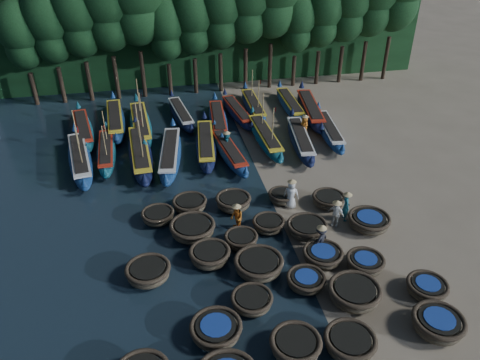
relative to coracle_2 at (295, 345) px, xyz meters
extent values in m
plane|color=#7B6F5A|center=(1.88, 9.03, -0.48)|extent=(120.00, 120.00, 0.00)
cube|color=black|center=(1.88, 32.53, 4.52)|extent=(40.00, 3.00, 10.00)
ellipsoid|color=#4C4330|center=(0.00, 0.00, -0.11)|extent=(2.17, 2.17, 0.75)
torus|color=#392D22|center=(0.00, 0.00, 0.25)|extent=(2.10, 2.10, 0.23)
cylinder|color=black|center=(0.00, 0.00, 0.29)|extent=(1.57, 1.57, 0.07)
ellipsoid|color=#4C4330|center=(2.17, -0.29, -0.13)|extent=(2.28, 2.28, 0.71)
torus|color=#392D22|center=(2.17, -0.29, 0.21)|extent=(2.13, 2.13, 0.22)
cylinder|color=black|center=(2.17, -0.29, 0.25)|extent=(1.61, 1.61, 0.06)
ellipsoid|color=#4C4330|center=(6.12, -0.14, -0.12)|extent=(2.68, 2.68, 0.72)
torus|color=#392D22|center=(6.12, -0.14, 0.21)|extent=(2.22, 2.22, 0.22)
cylinder|color=black|center=(6.12, -0.14, 0.26)|extent=(1.68, 1.68, 0.07)
cylinder|color=navy|center=(6.12, -0.14, 0.30)|extent=(1.29, 1.29, 0.04)
ellipsoid|color=#4C4330|center=(-2.94, 1.46, -0.16)|extent=(2.57, 2.57, 0.65)
torus|color=#392D22|center=(-2.94, 1.46, 0.14)|extent=(2.19, 2.19, 0.20)
cylinder|color=black|center=(-2.94, 1.46, 0.18)|extent=(1.68, 1.68, 0.06)
cylinder|color=navy|center=(-2.94, 1.46, 0.22)|extent=(1.29, 1.29, 0.04)
ellipsoid|color=#4C4330|center=(-1.13, 2.75, -0.19)|extent=(2.29, 2.29, 0.59)
torus|color=#392D22|center=(-1.13, 2.75, 0.09)|extent=(1.89, 1.89, 0.18)
cylinder|color=black|center=(-1.13, 2.75, 0.12)|extent=(1.44, 1.44, 0.05)
ellipsoid|color=#4C4330|center=(1.61, 3.47, -0.19)|extent=(1.98, 1.98, 0.58)
torus|color=#392D22|center=(1.61, 3.47, 0.08)|extent=(1.84, 1.84, 0.18)
cylinder|color=black|center=(1.61, 3.47, 0.11)|extent=(1.39, 1.39, 0.05)
cylinder|color=navy|center=(1.61, 3.47, 0.15)|extent=(1.07, 1.07, 0.04)
ellipsoid|color=#4C4330|center=(3.43, 2.19, -0.11)|extent=(2.24, 2.24, 0.75)
torus|color=#392D22|center=(3.43, 2.19, 0.24)|extent=(2.39, 2.39, 0.23)
cylinder|color=black|center=(3.43, 2.19, 0.29)|extent=(1.82, 1.82, 0.07)
ellipsoid|color=#4C4330|center=(6.82, 1.89, -0.17)|extent=(1.79, 1.79, 0.63)
torus|color=#392D22|center=(6.82, 1.89, 0.13)|extent=(1.90, 1.90, 0.19)
cylinder|color=black|center=(6.82, 1.89, 0.17)|extent=(1.43, 1.43, 0.06)
cylinder|color=navy|center=(6.82, 1.89, 0.21)|extent=(1.10, 1.10, 0.04)
ellipsoid|color=#4C4330|center=(-5.53, 5.42, -0.12)|extent=(2.52, 2.52, 0.72)
torus|color=#392D22|center=(-5.53, 5.42, 0.21)|extent=(2.17, 2.17, 0.22)
cylinder|color=black|center=(-5.53, 5.42, 0.26)|extent=(1.64, 1.64, 0.07)
ellipsoid|color=#4C4330|center=(-2.51, 6.01, -0.12)|extent=(2.15, 2.15, 0.73)
torus|color=#392D22|center=(-2.51, 6.01, 0.22)|extent=(2.07, 2.07, 0.22)
cylinder|color=black|center=(-2.51, 6.01, 0.27)|extent=(1.55, 1.55, 0.07)
ellipsoid|color=#4C4330|center=(-0.32, 4.85, -0.11)|extent=(2.74, 2.74, 0.74)
torus|color=#392D22|center=(-0.32, 4.85, 0.23)|extent=(2.41, 2.41, 0.22)
cylinder|color=black|center=(-0.32, 4.85, 0.28)|extent=(1.84, 1.84, 0.07)
ellipsoid|color=#4C4330|center=(2.97, 4.97, -0.18)|extent=(2.08, 2.08, 0.61)
torus|color=#392D22|center=(2.97, 4.97, 0.11)|extent=(2.03, 2.03, 0.19)
cylinder|color=black|center=(2.97, 4.97, 0.15)|extent=(1.55, 1.55, 0.06)
cylinder|color=navy|center=(2.97, 4.97, 0.18)|extent=(1.19, 1.19, 0.04)
ellipsoid|color=#4C4330|center=(4.77, 4.00, -0.16)|extent=(1.94, 1.94, 0.65)
torus|color=#392D22|center=(4.77, 4.00, 0.15)|extent=(1.89, 1.89, 0.20)
cylinder|color=black|center=(4.77, 4.00, 0.19)|extent=(1.42, 1.42, 0.06)
cylinder|color=navy|center=(4.77, 4.00, 0.23)|extent=(1.09, 1.09, 0.04)
ellipsoid|color=#4C4330|center=(-3.10, 8.29, -0.11)|extent=(2.95, 2.95, 0.74)
torus|color=#392D22|center=(-3.10, 8.29, 0.24)|extent=(2.45, 2.45, 0.22)
cylinder|color=black|center=(-3.10, 8.29, 0.28)|extent=(1.87, 1.87, 0.07)
ellipsoid|color=#4C4330|center=(-0.73, 6.99, -0.18)|extent=(1.77, 1.77, 0.61)
torus|color=#392D22|center=(-0.73, 6.99, 0.11)|extent=(1.77, 1.77, 0.18)
cylinder|color=black|center=(-0.73, 6.99, 0.14)|extent=(1.33, 1.33, 0.06)
ellipsoid|color=#4C4330|center=(0.99, 7.97, -0.18)|extent=(1.88, 1.88, 0.61)
torus|color=#392D22|center=(0.99, 7.97, 0.11)|extent=(1.77, 1.77, 0.18)
cylinder|color=black|center=(0.99, 7.97, 0.14)|extent=(1.33, 1.33, 0.06)
ellipsoid|color=#4C4330|center=(2.90, 7.18, -0.15)|extent=(2.24, 2.24, 0.67)
torus|color=#392D22|center=(2.90, 7.18, 0.16)|extent=(2.19, 2.19, 0.20)
cylinder|color=black|center=(2.90, 7.18, 0.20)|extent=(1.66, 1.66, 0.06)
ellipsoid|color=#4C4330|center=(6.39, 7.06, -0.15)|extent=(2.22, 2.22, 0.68)
torus|color=#392D22|center=(6.39, 7.06, 0.17)|extent=(2.31, 2.31, 0.20)
cylinder|color=black|center=(6.39, 7.06, 0.21)|extent=(1.77, 1.77, 0.06)
cylinder|color=navy|center=(6.39, 7.06, 0.25)|extent=(1.36, 1.36, 0.04)
ellipsoid|color=#4C4330|center=(-4.84, 9.96, -0.18)|extent=(1.86, 1.86, 0.60)
torus|color=#392D22|center=(-4.84, 9.96, 0.10)|extent=(1.84, 1.84, 0.18)
cylinder|color=black|center=(-4.84, 9.96, 0.14)|extent=(1.39, 1.39, 0.05)
ellipsoid|color=#4C4330|center=(-2.98, 10.72, -0.17)|extent=(2.18, 2.18, 0.62)
torus|color=#392D22|center=(-2.98, 10.72, 0.12)|extent=(2.00, 2.00, 0.19)
cylinder|color=black|center=(-2.98, 10.72, 0.16)|extent=(1.52, 1.52, 0.06)
ellipsoid|color=#4C4330|center=(-0.49, 10.35, -0.12)|extent=(2.43, 2.43, 0.72)
torus|color=#392D22|center=(-0.49, 10.35, 0.21)|extent=(2.08, 2.08, 0.22)
cylinder|color=black|center=(-0.49, 10.35, 0.26)|extent=(1.56, 1.56, 0.07)
ellipsoid|color=#4C4330|center=(2.45, 10.44, -0.19)|extent=(1.97, 1.97, 0.58)
torus|color=#392D22|center=(2.45, 10.44, 0.08)|extent=(1.65, 1.65, 0.18)
cylinder|color=black|center=(2.45, 10.44, 0.12)|extent=(1.24, 1.24, 0.05)
ellipsoid|color=#4C4330|center=(5.02, 9.56, -0.18)|extent=(1.92, 1.92, 0.60)
torus|color=#392D22|center=(5.02, 9.56, 0.10)|extent=(1.95, 1.95, 0.18)
cylinder|color=black|center=(5.02, 9.56, 0.14)|extent=(1.48, 1.48, 0.05)
ellipsoid|color=navy|center=(-9.55, 17.20, 0.03)|extent=(2.72, 8.28, 1.02)
cone|color=navy|center=(-10.17, 21.12, 0.69)|extent=(0.45, 0.45, 0.61)
cone|color=navy|center=(-8.93, 13.27, 0.64)|extent=(0.45, 0.45, 0.51)
cube|color=silver|center=(-9.55, 17.20, 0.45)|extent=(2.04, 6.40, 0.12)
cube|color=black|center=(-9.55, 17.20, 0.53)|extent=(1.64, 5.56, 0.10)
cylinder|color=#997F4C|center=(-9.64, 18.42, 1.65)|extent=(0.07, 0.24, 2.85)
cylinder|color=#997F4C|center=(-9.21, 15.70, 1.65)|extent=(0.07, 0.24, 2.85)
plane|color=red|center=(-9.06, 15.73, 2.90)|extent=(0.00, 0.36, 0.36)
ellipsoid|color=navy|center=(-7.89, 18.01, -0.04)|extent=(1.47, 7.08, 0.88)
cone|color=navy|center=(-7.99, 21.45, 0.53)|extent=(0.39, 0.39, 0.53)
cone|color=navy|center=(-7.79, 14.58, 0.48)|extent=(0.39, 0.39, 0.44)
cube|color=#AA2614|center=(-7.89, 18.01, 0.33)|extent=(1.08, 5.48, 0.11)
cube|color=black|center=(-7.89, 18.01, 0.40)|extent=(0.83, 4.77, 0.09)
cylinder|color=#997F4C|center=(-7.83, 19.07, 1.36)|extent=(0.06, 0.21, 2.46)
cylinder|color=#997F4C|center=(-7.76, 16.70, 1.36)|extent=(0.06, 0.21, 2.46)
plane|color=red|center=(-7.63, 16.70, 2.44)|extent=(0.00, 0.31, 0.31)
ellipsoid|color=#0E1833|center=(-5.61, 17.14, 0.05)|extent=(1.96, 8.65, 1.07)
cone|color=#0E1833|center=(-5.81, 21.32, 0.75)|extent=(0.47, 0.47, 0.64)
cone|color=#0E1833|center=(-5.40, 12.96, 0.70)|extent=(0.47, 0.47, 0.54)
cube|color=gold|center=(-5.61, 17.14, 0.50)|extent=(1.45, 6.70, 0.13)
cube|color=black|center=(-5.61, 17.14, 0.59)|extent=(1.12, 5.83, 0.11)
cylinder|color=#997F4C|center=(-5.56, 18.43, 1.77)|extent=(0.08, 0.26, 3.00)
cylinder|color=#997F4C|center=(-5.42, 15.54, 1.77)|extent=(0.08, 0.26, 3.00)
plane|color=red|center=(-5.26, 15.55, 3.08)|extent=(0.00, 0.38, 0.38)
ellipsoid|color=navy|center=(-3.62, 16.70, 0.02)|extent=(2.55, 8.25, 1.02)
cone|color=navy|center=(-3.09, 20.63, 0.68)|extent=(0.45, 0.45, 0.61)
cone|color=navy|center=(-4.16, 12.78, 0.63)|extent=(0.45, 0.45, 0.51)
cube|color=silver|center=(-3.62, 16.70, 0.45)|extent=(1.91, 6.38, 0.12)
cube|color=black|center=(-3.62, 16.70, 0.53)|extent=(1.53, 5.54, 0.10)
ellipsoid|color=#0E1833|center=(-1.05, 17.60, 0.01)|extent=(2.31, 8.05, 0.99)
cone|color=#0E1833|center=(-0.62, 21.45, 0.66)|extent=(0.44, 0.44, 0.60)
cone|color=#0E1833|center=(-1.48, 13.76, 0.61)|extent=(0.44, 0.44, 0.50)
cube|color=gold|center=(-1.05, 17.60, 0.43)|extent=(1.72, 6.23, 0.12)
cube|color=black|center=(-1.05, 17.60, 0.51)|extent=(1.37, 5.41, 0.10)
ellipsoid|color=navy|center=(0.36, 16.38, -0.03)|extent=(2.19, 7.45, 0.92)
cone|color=navy|center=(-0.07, 19.93, 0.57)|extent=(0.40, 0.40, 0.55)
cone|color=navy|center=(0.79, 12.83, 0.53)|extent=(0.40, 0.40, 0.46)
cube|color=#AA2614|center=(0.36, 16.38, 0.36)|extent=(1.63, 5.76, 0.11)
cube|color=black|center=(0.36, 16.38, 0.43)|extent=(1.30, 5.01, 0.09)
ellipsoid|color=navy|center=(3.33, 17.96, 0.00)|extent=(1.57, 7.84, 0.98)
cone|color=navy|center=(3.26, 21.77, 0.64)|extent=(0.43, 0.43, 0.59)
cone|color=navy|center=(3.41, 14.15, 0.59)|extent=(0.43, 0.43, 0.49)
cube|color=gold|center=(3.33, 17.96, 0.41)|extent=(1.15, 6.07, 0.12)
cube|color=black|center=(3.33, 17.96, 0.49)|extent=(0.87, 5.29, 0.10)
cylinder|color=#997F4C|center=(3.41, 19.14, 1.57)|extent=(0.07, 0.23, 2.73)
cylinder|color=#997F4C|center=(3.46, 16.50, 1.57)|extent=(0.07, 0.23, 2.73)
plane|color=red|center=(3.61, 16.50, 2.76)|extent=(0.00, 0.34, 0.34)
ellipsoid|color=#0E1833|center=(5.71, 17.00, 0.00)|extent=(2.45, 7.92, 0.98)
cone|color=#0E1833|center=(6.22, 20.77, 0.64)|extent=(0.43, 0.43, 0.59)
cone|color=#0E1833|center=(5.19, 13.23, 0.59)|extent=(0.43, 0.43, 0.49)
cube|color=silver|center=(5.71, 17.00, 0.41)|extent=(1.83, 6.13, 0.12)
cube|color=black|center=(5.71, 17.00, 0.49)|extent=(1.47, 5.32, 0.10)
ellipsoid|color=navy|center=(8.26, 18.04, -0.02)|extent=(2.18, 7.47, 0.92)
cone|color=navy|center=(8.68, 21.60, 0.58)|extent=(0.41, 0.41, 0.55)
cone|color=navy|center=(7.84, 14.47, 0.53)|extent=(0.41, 0.41, 0.46)
cube|color=silver|center=(8.26, 18.04, 0.36)|extent=(1.63, 5.78, 0.11)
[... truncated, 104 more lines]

